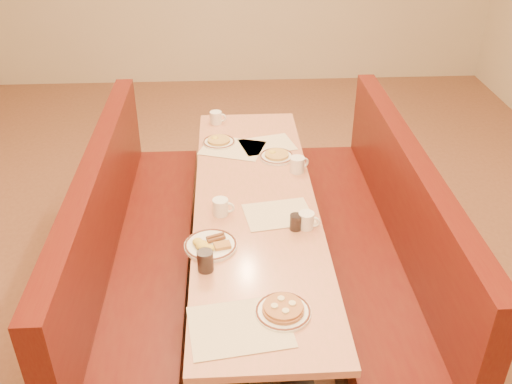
{
  "coord_description": "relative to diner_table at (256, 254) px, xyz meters",
  "views": [
    {
      "loc": [
        -0.15,
        -2.76,
        2.52
      ],
      "look_at": [
        0.0,
        -0.05,
        0.85
      ],
      "focal_mm": 40.0,
      "sensor_mm": 36.0,
      "label": 1
    }
  ],
  "objects": [
    {
      "name": "placemat_near_left",
      "position": [
        -0.12,
        -0.99,
        0.38
      ],
      "size": [
        0.47,
        0.38,
        0.0
      ],
      "primitive_type": "cube",
      "rotation": [
        0.0,
        0.0,
        0.14
      ],
      "color": "#FFE7C7",
      "rests_on": "diner_table"
    },
    {
      "name": "diner_table",
      "position": [
        0.0,
        0.0,
        0.0
      ],
      "size": [
        0.7,
        2.5,
        0.75
      ],
      "color": "black",
      "rests_on": "ground"
    },
    {
      "name": "eggs_plate",
      "position": [
        -0.26,
        -0.41,
        0.39
      ],
      "size": [
        0.27,
        0.27,
        0.05
      ],
      "rotation": [
        0.0,
        0.0,
        0.21
      ],
      "color": "white",
      "rests_on": "diner_table"
    },
    {
      "name": "extra_plate_mid",
      "position": [
        0.17,
        0.53,
        0.39
      ],
      "size": [
        0.22,
        0.22,
        0.05
      ],
      "rotation": [
        0.0,
        0.0,
        -0.02
      ],
      "color": "white",
      "rests_on": "diner_table"
    },
    {
      "name": "soda_tumbler_near",
      "position": [
        -0.27,
        -0.59,
        0.43
      ],
      "size": [
        0.08,
        0.08,
        0.11
      ],
      "color": "black",
      "rests_on": "diner_table"
    },
    {
      "name": "placemat_far_right",
      "position": [
        0.12,
        0.73,
        0.38
      ],
      "size": [
        0.41,
        0.34,
        0.0
      ],
      "primitive_type": "cube",
      "rotation": [
        0.0,
        0.0,
        0.25
      ],
      "color": "#FFE7C7",
      "rests_on": "diner_table"
    },
    {
      "name": "coffee_mug_b",
      "position": [
        -0.2,
        -0.11,
        0.42
      ],
      "size": [
        0.12,
        0.09,
        0.09
      ],
      "rotation": [
        0.0,
        0.0,
        -0.19
      ],
      "color": "white",
      "rests_on": "diner_table"
    },
    {
      "name": "ground",
      "position": [
        0.0,
        0.0,
        -0.37
      ],
      "size": [
        8.0,
        8.0,
        0.0
      ],
      "primitive_type": "plane",
      "color": "#9E6647",
      "rests_on": "ground"
    },
    {
      "name": "booth_right",
      "position": [
        0.73,
        0.0,
        -0.01
      ],
      "size": [
        0.55,
        2.5,
        1.05
      ],
      "color": "#4C3326",
      "rests_on": "ground"
    },
    {
      "name": "booth_left",
      "position": [
        -0.73,
        0.0,
        -0.01
      ],
      "size": [
        0.55,
        2.5,
        1.05
      ],
      "color": "#4C3326",
      "rests_on": "ground"
    },
    {
      "name": "placemat_far_left",
      "position": [
        -0.12,
        0.69,
        0.38
      ],
      "size": [
        0.48,
        0.41,
        0.0
      ],
      "primitive_type": "cube",
      "rotation": [
        0.0,
        0.0,
        -0.32
      ],
      "color": "#FFE7C7",
      "rests_on": "diner_table"
    },
    {
      "name": "coffee_mug_d",
      "position": [
        -0.23,
        1.1,
        0.42
      ],
      "size": [
        0.12,
        0.09,
        0.09
      ],
      "rotation": [
        0.0,
        0.0,
        -0.13
      ],
      "color": "white",
      "rests_on": "diner_table"
    },
    {
      "name": "extra_plate_far",
      "position": [
        -0.21,
        0.77,
        0.39
      ],
      "size": [
        0.22,
        0.22,
        0.05
      ],
      "rotation": [
        0.0,
        0.0,
        0.01
      ],
      "color": "white",
      "rests_on": "diner_table"
    },
    {
      "name": "coffee_mug_c",
      "position": [
        0.28,
        0.35,
        0.43
      ],
      "size": [
        0.13,
        0.09,
        0.1
      ],
      "rotation": [
        0.0,
        0.0,
        0.43
      ],
      "color": "white",
      "rests_on": "diner_table"
    },
    {
      "name": "pancake_plate",
      "position": [
        0.07,
        -0.91,
        0.39
      ],
      "size": [
        0.25,
        0.25,
        0.06
      ],
      "rotation": [
        0.0,
        0.0,
        -0.28
      ],
      "color": "white",
      "rests_on": "diner_table"
    },
    {
      "name": "soda_tumbler_mid",
      "position": [
        0.2,
        -0.28,
        0.42
      ],
      "size": [
        0.06,
        0.06,
        0.09
      ],
      "color": "black",
      "rests_on": "diner_table"
    },
    {
      "name": "placemat_near_right",
      "position": [
        0.12,
        -0.13,
        0.38
      ],
      "size": [
        0.41,
        0.33,
        0.0
      ],
      "primitive_type": "cube",
      "rotation": [
        0.0,
        0.0,
        0.16
      ],
      "color": "#FFE7C7",
      "rests_on": "diner_table"
    },
    {
      "name": "coffee_mug_a",
      "position": [
        0.26,
        -0.26,
        0.42
      ],
      "size": [
        0.12,
        0.09,
        0.09
      ],
      "rotation": [
        0.0,
        0.0,
        -0.39
      ],
      "color": "white",
      "rests_on": "diner_table"
    }
  ]
}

